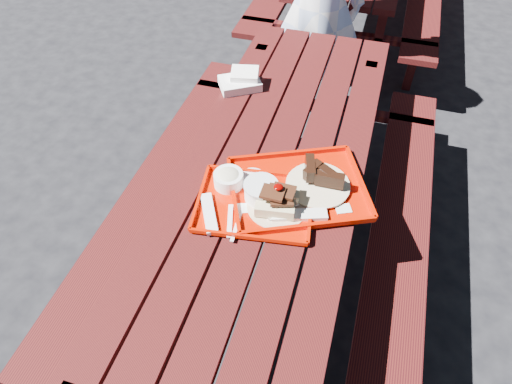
% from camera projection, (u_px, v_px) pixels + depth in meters
% --- Properties ---
extents(ground, '(60.00, 60.00, 0.00)m').
position_uv_depth(ground, '(264.00, 279.00, 2.37)').
color(ground, black).
rests_on(ground, ground).
extents(picnic_table_near, '(1.41, 2.40, 0.75)m').
position_uv_depth(picnic_table_near, '(266.00, 208.00, 1.95)').
color(picnic_table_near, '#3F0F0C').
rests_on(picnic_table_near, ground).
extents(near_tray, '(0.47, 0.39, 0.14)m').
position_uv_depth(near_tray, '(255.00, 196.00, 1.70)').
color(near_tray, '#B11300').
rests_on(near_tray, picnic_table_near).
extents(far_tray, '(0.62, 0.57, 0.09)m').
position_uv_depth(far_tray, '(296.00, 189.00, 1.74)').
color(far_tray, '#B01100').
rests_on(far_tray, picnic_table_near).
extents(white_cloth, '(0.24, 0.22, 0.08)m').
position_uv_depth(white_cloth, '(241.00, 81.00, 2.22)').
color(white_cloth, white).
rests_on(white_cloth, picnic_table_near).
extents(person, '(0.64, 0.49, 1.59)m').
position_uv_depth(person, '(319.00, 4.00, 2.76)').
color(person, '#B5C8F1').
rests_on(person, ground).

